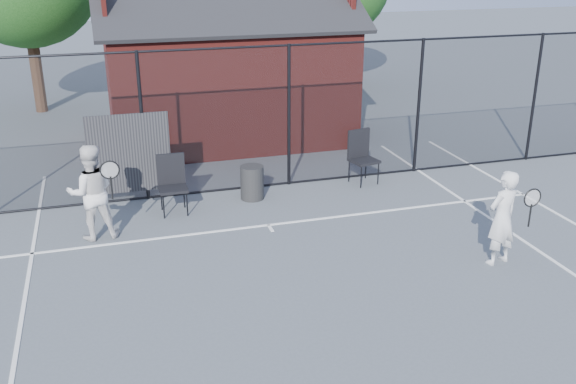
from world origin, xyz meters
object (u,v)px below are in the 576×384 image
object	(u,v)px
player_front	(502,218)
waste_bin	(252,183)
chair_left	(173,186)
chair_right	(364,158)
clubhouse	(227,78)
player_back	(91,192)

from	to	relation	value
player_front	waste_bin	bearing A→B (deg)	128.88
chair_left	chair_right	distance (m)	4.18
waste_bin	clubhouse	bearing A→B (deg)	84.27
player_back	chair_right	world-z (taller)	player_back
player_front	chair_right	xyz separation A→B (m)	(-0.62, 4.11, -0.23)
player_front	clubhouse	bearing A→B (deg)	107.54
player_back	clubhouse	bearing A→B (deg)	57.67
clubhouse	waste_bin	bearing A→B (deg)	-95.73
chair_left	player_back	bearing A→B (deg)	-153.34
player_back	waste_bin	xyz separation A→B (m)	(3.09, 1.02, -0.51)
clubhouse	chair_left	size ratio (longest dim) A/B	5.88
chair_right	waste_bin	xyz separation A→B (m)	(-2.53, -0.20, -0.22)
player_back	chair_left	distance (m)	1.67
clubhouse	chair_right	bearing A→B (deg)	-64.80
clubhouse	waste_bin	world-z (taller)	clubhouse
clubhouse	chair_left	world-z (taller)	clubhouse
clubhouse	chair_right	distance (m)	4.97
clubhouse	player_back	bearing A→B (deg)	-122.33
player_back	chair_right	xyz separation A→B (m)	(5.63, 1.22, -0.29)
chair_left	waste_bin	world-z (taller)	chair_left
chair_left	player_front	bearing A→B (deg)	-36.40
player_back	chair_left	xyz separation A→B (m)	(1.47, 0.72, -0.30)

